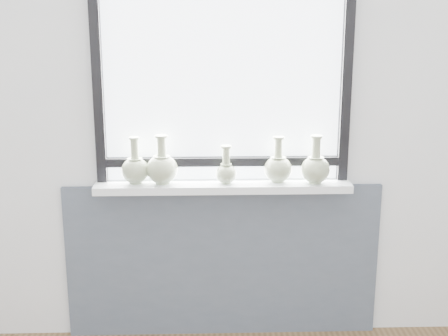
{
  "coord_description": "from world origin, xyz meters",
  "views": [
    {
      "loc": [
        -0.09,
        -1.38,
        1.8
      ],
      "look_at": [
        0.0,
        1.55,
        1.02
      ],
      "focal_mm": 50.0,
      "sensor_mm": 36.0,
      "label": 1
    }
  ],
  "objects_px": {
    "windowsill": "(223,186)",
    "vase_d": "(278,167)",
    "vase_b": "(162,167)",
    "vase_a": "(135,169)",
    "vase_c": "(226,171)",
    "vase_e": "(315,167)"
  },
  "relations": [
    {
      "from": "windowsill",
      "to": "vase_d",
      "type": "height_order",
      "value": "vase_d"
    },
    {
      "from": "vase_b",
      "to": "vase_a",
      "type": "bearing_deg",
      "value": 176.46
    },
    {
      "from": "vase_d",
      "to": "vase_a",
      "type": "bearing_deg",
      "value": -179.73
    },
    {
      "from": "windowsill",
      "to": "vase_b",
      "type": "bearing_deg",
      "value": -179.16
    },
    {
      "from": "vase_b",
      "to": "vase_c",
      "type": "height_order",
      "value": "vase_b"
    },
    {
      "from": "vase_a",
      "to": "vase_c",
      "type": "xyz_separation_m",
      "value": [
        0.47,
        -0.02,
        -0.01
      ]
    },
    {
      "from": "vase_b",
      "to": "vase_e",
      "type": "xyz_separation_m",
      "value": [
        0.79,
        -0.01,
        -0.0
      ]
    },
    {
      "from": "windowsill",
      "to": "vase_d",
      "type": "bearing_deg",
      "value": 1.49
    },
    {
      "from": "vase_b",
      "to": "vase_e",
      "type": "bearing_deg",
      "value": -1.0
    },
    {
      "from": "windowsill",
      "to": "vase_e",
      "type": "relative_size",
      "value": 5.29
    },
    {
      "from": "vase_c",
      "to": "vase_e",
      "type": "relative_size",
      "value": 0.8
    },
    {
      "from": "vase_b",
      "to": "windowsill",
      "type": "bearing_deg",
      "value": 0.84
    },
    {
      "from": "vase_a",
      "to": "vase_b",
      "type": "relative_size",
      "value": 0.96
    },
    {
      "from": "vase_e",
      "to": "windowsill",
      "type": "bearing_deg",
      "value": 177.78
    },
    {
      "from": "windowsill",
      "to": "vase_e",
      "type": "bearing_deg",
      "value": -2.22
    },
    {
      "from": "vase_a",
      "to": "vase_e",
      "type": "xyz_separation_m",
      "value": [
        0.92,
        -0.02,
        0.0
      ]
    },
    {
      "from": "vase_a",
      "to": "vase_d",
      "type": "relative_size",
      "value": 1.01
    },
    {
      "from": "vase_c",
      "to": "vase_d",
      "type": "relative_size",
      "value": 0.83
    },
    {
      "from": "windowsill",
      "to": "vase_d",
      "type": "distance_m",
      "value": 0.3
    },
    {
      "from": "vase_b",
      "to": "vase_d",
      "type": "relative_size",
      "value": 1.06
    },
    {
      "from": "vase_a",
      "to": "vase_c",
      "type": "distance_m",
      "value": 0.47
    },
    {
      "from": "vase_a",
      "to": "vase_d",
      "type": "xyz_separation_m",
      "value": [
        0.73,
        0.0,
        0.0
      ]
    }
  ]
}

